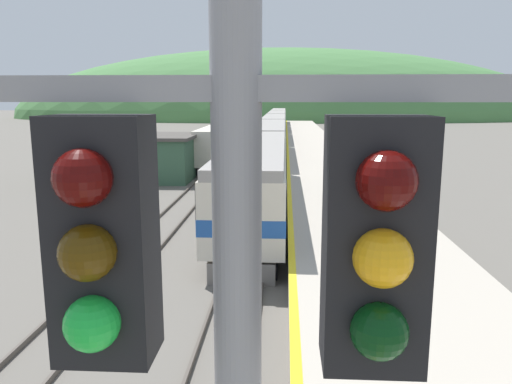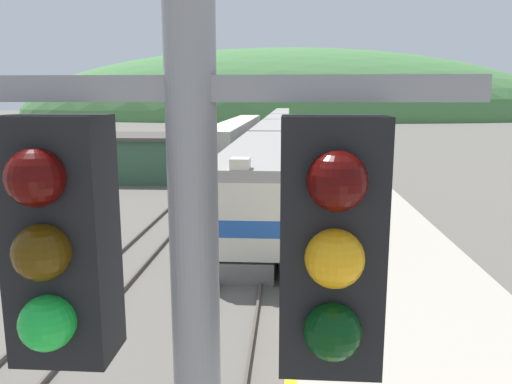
# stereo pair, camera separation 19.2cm
# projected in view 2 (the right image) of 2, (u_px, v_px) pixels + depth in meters

# --- Properties ---
(track_main) EXTENTS (1.52, 180.00, 0.16)m
(track_main) POSITION_uv_depth(u_px,v_px,m) (278.00, 143.00, 69.95)
(track_main) COLOR #4C443D
(track_main) RESTS_ON ground
(track_siding) EXTENTS (1.52, 180.00, 0.16)m
(track_siding) POSITION_uv_depth(u_px,v_px,m) (247.00, 142.00, 70.25)
(track_siding) COLOR #4C443D
(track_siding) RESTS_ON ground
(platform) EXTENTS (6.20, 140.00, 0.91)m
(platform) POSITION_uv_depth(u_px,v_px,m) (320.00, 157.00, 49.96)
(platform) COLOR #ADA393
(platform) RESTS_ON ground
(distant_hills) EXTENTS (172.67, 77.70, 43.12)m
(distant_hills) POSITION_uv_depth(u_px,v_px,m) (285.00, 118.00, 160.37)
(distant_hills) COLOR #477A42
(distant_hills) RESTS_ON ground
(station_shed) EXTENTS (9.17, 6.91, 3.44)m
(station_shed) POSITION_uv_depth(u_px,v_px,m) (140.00, 156.00, 38.91)
(station_shed) COLOR #385B42
(station_shed) RESTS_ON ground
(express_train_lead_car) EXTENTS (3.00, 19.36, 4.29)m
(express_train_lead_car) POSITION_uv_depth(u_px,v_px,m) (258.00, 179.00, 25.63)
(express_train_lead_car) COLOR black
(express_train_lead_car) RESTS_ON ground
(carriage_second) EXTENTS (2.99, 19.31, 3.93)m
(carriage_second) POSITION_uv_depth(u_px,v_px,m) (272.00, 143.00, 45.68)
(carriage_second) COLOR black
(carriage_second) RESTS_ON ground
(carriage_third) EXTENTS (2.99, 19.31, 3.93)m
(carriage_third) POSITION_uv_depth(u_px,v_px,m) (278.00, 130.00, 65.47)
(carriage_third) COLOR black
(carriage_third) RESTS_ON ground
(carriage_fourth) EXTENTS (2.99, 19.31, 3.93)m
(carriage_fourth) POSITION_uv_depth(u_px,v_px,m) (281.00, 122.00, 85.27)
(carriage_fourth) COLOR black
(carriage_fourth) RESTS_ON ground
(carriage_fifth) EXTENTS (2.99, 19.31, 3.93)m
(carriage_fifth) POSITION_uv_depth(u_px,v_px,m) (282.00, 118.00, 105.06)
(carriage_fifth) COLOR black
(carriage_fifth) RESTS_ON ground
(siding_train) EXTENTS (2.90, 38.58, 3.65)m
(siding_train) POSITION_uv_depth(u_px,v_px,m) (237.00, 136.00, 57.88)
(siding_train) COLOR black
(siding_train) RESTS_ON ground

